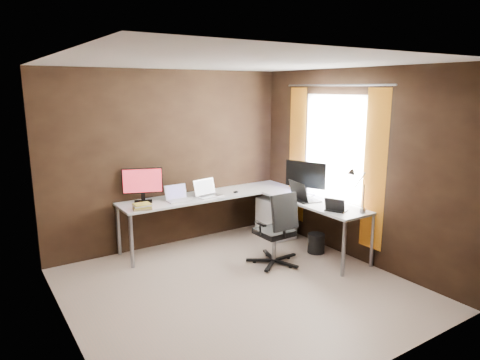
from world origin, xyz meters
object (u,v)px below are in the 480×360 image
Objects in this scene: drawer_pedestal at (276,218)px; laptop_black_small at (336,208)px; desk_lamp at (357,185)px; laptop_black_big at (302,196)px; office_chair at (276,243)px; book_stack at (142,206)px; laptop_white at (177,197)px; laptop_silver at (207,192)px; wastebasket at (316,243)px; monitor_left at (143,183)px; monitor_right at (306,176)px.

laptop_black_small is (-0.06, -1.27, 0.47)m from drawer_pedestal.
laptop_black_small is 0.56× the size of desk_lamp.
drawer_pedestal is 1.35m from laptop_black_small.
laptop_black_big is 1.45× the size of laptop_black_small.
book_stack is at bearing 144.50° from office_chair.
laptop_silver reaches higher than laptop_white.
laptop_silver reaches higher than wastebasket.
laptop_black_big is at bearing -52.18° from laptop_silver.
monitor_left is 0.90× the size of monitor_right.
desk_lamp is at bearing -36.16° from book_stack.
desk_lamp reaches higher than monitor_right.
book_stack is (-0.56, -0.14, -0.01)m from laptop_white.
laptop_black_small is 2.45m from book_stack.
laptop_white is 1.02× the size of laptop_black_small.
laptop_silver reaches higher than laptop_black_small.
monitor_left is at bearing 165.80° from drawer_pedestal.
laptop_black_big is at bearing 15.79° from office_chair.
laptop_black_big is at bearing 107.08° from monitor_right.
drawer_pedestal is 0.86m from monitor_right.
monitor_right is 1.48× the size of laptop_silver.
drawer_pedestal is 1.04m from office_chair.
laptop_silver is at bearing 55.09° from laptop_black_big.
monitor_left is at bearing 146.72° from wastebasket.
desk_lamp is at bearing -85.92° from wastebasket.
laptop_black_small is (1.44, -1.56, -0.01)m from laptop_white.
book_stack is at bearing 51.05° from monitor_right.
laptop_black_small is at bearing -38.33° from office_chair.
laptop_white is (-1.65, 0.76, -0.24)m from monitor_right.
laptop_black_small is 1.15× the size of book_stack.
laptop_black_big reaches higher than laptop_silver.
book_stack is 2.42m from wastebasket.
drawer_pedestal is 2.11m from book_stack.
monitor_right is 1.84× the size of laptop_black_small.
wastebasket is at bearing -35.28° from laptop_white.
laptop_white is at bearing 126.39° from office_chair.
laptop_white reaches higher than drawer_pedestal.
monitor_left reaches higher than laptop_white.
drawer_pedestal is at bearing 94.89° from wastebasket.
office_chair is 0.73m from wastebasket.
wastebasket is (0.07, -0.82, -0.17)m from drawer_pedestal.
laptop_black_big is 0.86m from desk_lamp.
laptop_silver is at bearing 34.17° from monitor_right.
monitor_left is at bearing 22.03° from laptop_black_small.
laptop_white is (0.42, -0.19, -0.21)m from monitor_left.
drawer_pedestal is at bearing -24.35° from laptop_silver.
laptop_white is at bearing 18.04° from laptop_black_small.
monitor_left is 0.53× the size of office_chair.
drawer_pedestal is 2.23× the size of book_stack.
laptop_black_small is at bearing -92.52° from drawer_pedestal.
laptop_black_big is (-0.05, -0.64, 0.49)m from drawer_pedestal.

